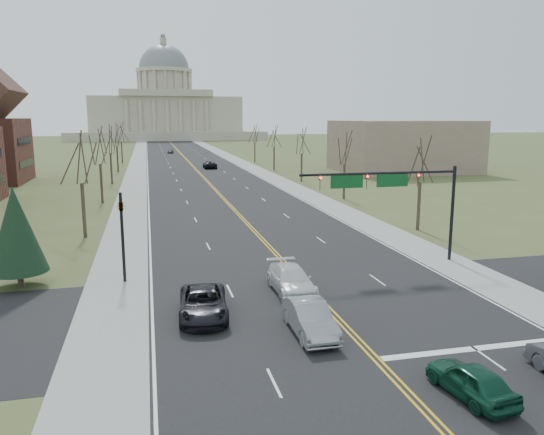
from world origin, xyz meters
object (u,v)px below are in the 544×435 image
signal_left (122,227)px  car_sb_inner_second (291,280)px  car_sb_inner_lead (310,318)px  car_nb_inner_lead (471,380)px  car_sb_outer_lead (203,303)px  car_far_nb (210,165)px  car_far_sb (171,151)px  signal_mast (391,187)px

signal_left → car_sb_inner_second: (10.19, -4.64, -2.90)m
car_sb_inner_lead → car_sb_inner_second: (0.77, 6.41, -0.02)m
signal_left → car_nb_inner_lead: size_ratio=1.47×
car_sb_outer_lead → car_sb_inner_second: (5.75, 2.86, 0.03)m
signal_left → car_far_nb: size_ratio=1.06×
car_nb_inner_lead → signal_left: bearing=-60.6°
car_sb_inner_lead → car_far_sb: (-0.85, 137.65, -0.13)m
signal_left → car_far_nb: bearing=79.3°
signal_mast → car_sb_outer_lead: size_ratio=2.18×
car_sb_outer_lead → car_sb_inner_lead: bearing=-30.7°
car_far_sb → signal_mast: bearing=-78.7°
car_nb_inner_lead → car_sb_inner_lead: car_sb_inner_lead is taller
signal_left → car_far_nb: (14.60, 77.18, -2.92)m
car_far_nb → car_far_sb: 49.80m
car_sb_inner_lead → car_far_sb: size_ratio=1.23×
car_sb_inner_lead → car_far_sb: bearing=90.3°
car_nb_inner_lead → car_sb_inner_second: bearing=-82.9°
signal_left → car_far_sb: (8.57, 126.61, -3.02)m
car_sb_inner_second → car_far_sb: car_sb_inner_second is taller
car_nb_inner_lead → car_sb_outer_lead: bearing=-56.8°
signal_left → car_sb_outer_lead: size_ratio=1.08×
car_nb_inner_lead → car_far_nb: size_ratio=0.72×
car_sb_inner_lead → car_sb_outer_lead: 6.11m
signal_mast → car_nb_inner_lead: signal_mast is taller
signal_mast → car_nb_inner_lead: size_ratio=2.97×
car_nb_inner_lead → car_far_nb: bearing=-97.9°
car_far_nb → car_far_sb: (-6.03, 49.43, -0.10)m
signal_mast → car_nb_inner_lead: 19.73m
signal_left → car_far_nb: signal_left is taller
signal_mast → car_sb_inner_second: signal_mast is taller
car_sb_outer_lead → car_far_sb: car_sb_outer_lead is taller
car_far_sb → car_far_nb: bearing=-76.4°
signal_left → car_far_nb: 78.60m
car_sb_outer_lead → car_sb_inner_second: bearing=31.2°
car_sb_outer_lead → car_far_nb: 85.28m
signal_mast → signal_left: (-18.95, 0.00, -2.05)m
signal_mast → car_far_sb: 127.14m
car_sb_inner_lead → car_sb_outer_lead: bearing=144.5°
car_sb_inner_second → car_far_sb: bearing=90.6°
car_nb_inner_lead → car_sb_outer_lead: car_sb_outer_lead is taller
signal_mast → car_sb_inner_second: (-8.76, -4.63, -4.95)m
signal_mast → car_nb_inner_lead: bearing=-105.9°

